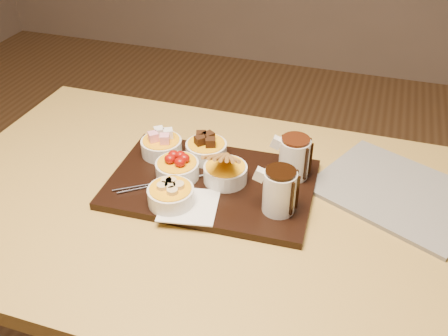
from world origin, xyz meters
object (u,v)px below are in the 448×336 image
(pitcher_dark_chocolate, at_px, (279,192))
(pitcher_milk_chocolate, at_px, (294,158))
(serving_board, at_px, (212,184))
(dining_table, at_px, (197,231))
(newspaper, at_px, (397,192))
(bowl_strawberries, at_px, (177,170))

(pitcher_dark_chocolate, height_order, pitcher_milk_chocolate, same)
(pitcher_dark_chocolate, relative_size, pitcher_milk_chocolate, 1.00)
(serving_board, xyz_separation_m, pitcher_dark_chocolate, (0.17, -0.05, 0.06))
(pitcher_milk_chocolate, bearing_deg, serving_board, -158.20)
(dining_table, bearing_deg, serving_board, 66.38)
(pitcher_milk_chocolate, bearing_deg, newspaper, 4.55)
(dining_table, relative_size, pitcher_dark_chocolate, 12.63)
(serving_board, relative_size, bowl_strawberries, 4.60)
(pitcher_dark_chocolate, xyz_separation_m, pitcher_milk_chocolate, (0.00, 0.13, 0.00))
(bowl_strawberries, distance_m, newspaper, 0.50)
(serving_board, bearing_deg, newspaper, 12.17)
(pitcher_milk_chocolate, height_order, newspaper, pitcher_milk_chocolate)
(dining_table, xyz_separation_m, pitcher_dark_chocolate, (0.19, -0.00, 0.16))
(serving_board, relative_size, newspaper, 1.37)
(newspaper, bearing_deg, pitcher_milk_chocolate, -148.27)
(serving_board, xyz_separation_m, bowl_strawberries, (-0.08, -0.01, 0.03))
(dining_table, xyz_separation_m, bowl_strawberries, (-0.06, 0.04, 0.14))
(bowl_strawberries, xyz_separation_m, newspaper, (0.49, 0.11, -0.03))
(bowl_strawberries, bearing_deg, pitcher_dark_chocolate, -10.23)
(pitcher_dark_chocolate, bearing_deg, pitcher_milk_chocolate, 85.60)
(pitcher_dark_chocolate, bearing_deg, newspaper, 31.07)
(dining_table, relative_size, pitcher_milk_chocolate, 12.63)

